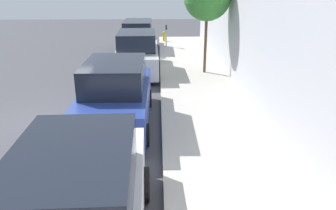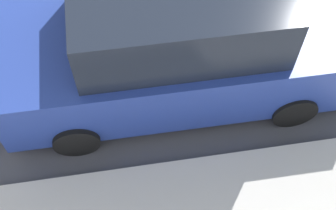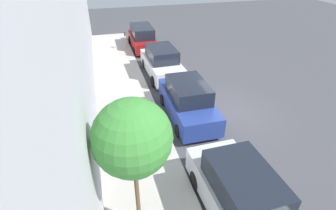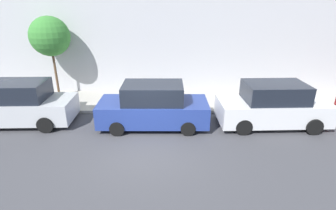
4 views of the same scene
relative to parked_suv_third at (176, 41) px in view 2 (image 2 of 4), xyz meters
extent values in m
cube|color=navy|center=(0.00, 0.00, -0.23)|extent=(1.99, 4.81, 0.96)
cube|color=black|center=(0.00, 0.00, 0.65)|extent=(1.74, 2.61, 0.80)
cylinder|color=black|center=(-0.93, 1.49, -0.62)|extent=(0.22, 0.63, 0.63)
cylinder|color=black|center=(0.93, 1.49, -0.62)|extent=(0.22, 0.63, 0.63)
cylinder|color=black|center=(-0.93, -1.49, -0.62)|extent=(0.22, 0.63, 0.63)
cylinder|color=black|center=(0.93, -1.49, -0.62)|extent=(0.22, 0.63, 0.63)
camera|label=1|loc=(1.30, -9.45, 3.26)|focal=35.00mm
camera|label=2|loc=(3.95, -0.73, 4.88)|focal=50.00mm
camera|label=3|loc=(3.95, 10.84, 6.74)|focal=28.00mm
camera|label=4|loc=(-10.75, -0.60, 4.36)|focal=28.00mm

